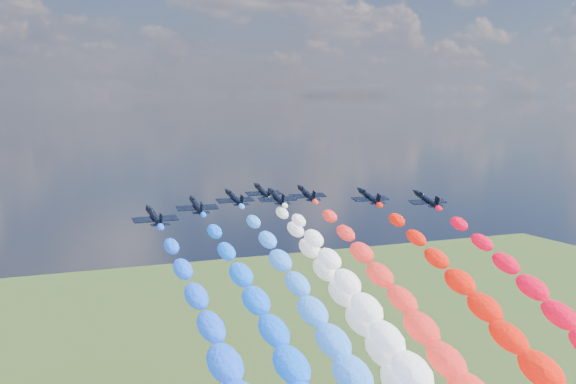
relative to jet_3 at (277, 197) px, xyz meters
name	(u,v)px	position (x,y,z in m)	size (l,w,h in m)	color
jet_0	(154,217)	(-31.72, -16.91, 0.00)	(8.52, 11.43, 2.52)	black
jet_1	(197,206)	(-20.28, -5.79, 0.00)	(8.52, 11.43, 2.52)	black
jet_2	(235,198)	(-9.23, 2.16, 0.00)	(8.52, 11.43, 2.52)	black
trail_2	(343,375)	(-9.23, -51.00, -22.54)	(7.05, 104.00, 49.69)	#2D75F7
jet_3	(277,197)	(0.00, 0.00, 0.00)	(8.52, 11.43, 2.52)	black
trail_3	(399,372)	(0.00, -53.16, -22.54)	(7.05, 104.00, 49.69)	white
jet_4	(263,191)	(0.88, 11.03, 0.00)	(8.52, 11.43, 2.52)	black
trail_4	(371,351)	(0.88, -42.14, -22.54)	(7.05, 104.00, 49.69)	silver
jet_5	(307,194)	(8.66, 2.78, 0.00)	(8.52, 11.43, 2.52)	black
trail_5	(434,360)	(8.66, -50.38, -22.54)	(7.05, 104.00, 49.69)	red
jet_6	(369,197)	(19.35, -7.60, 0.00)	(8.52, 11.43, 2.52)	black
trail_6	(525,371)	(19.35, -60.76, -22.54)	(7.05, 104.00, 49.69)	red
jet_7	(427,200)	(28.59, -16.65, 0.00)	(8.52, 11.43, 2.52)	black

